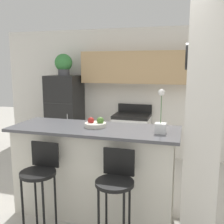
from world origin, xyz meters
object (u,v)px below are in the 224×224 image
object	(u,v)px
bar_stool_right	(116,184)
bar_stool_left	(40,174)
fruit_bowl	(96,124)
refrigerator	(65,116)
orchid_vase	(161,122)
potted_plant_on_fridge	(64,64)
stove_range	(132,137)
trash_bin	(86,150)

from	to	relation	value
bar_stool_right	bar_stool_left	bearing A→B (deg)	180.00
fruit_bowl	refrigerator	bearing A→B (deg)	125.37
refrigerator	orchid_vase	xyz separation A→B (m)	(2.12, -1.96, 0.40)
potted_plant_on_fridge	fruit_bowl	xyz separation A→B (m)	(1.33, -1.88, -0.73)
bar_stool_left	bar_stool_right	world-z (taller)	same
bar_stool_left	orchid_vase	size ratio (longest dim) A/B	2.06
bar_stool_left	fruit_bowl	size ratio (longest dim) A/B	3.82
bar_stool_right	fruit_bowl	distance (m)	0.85
orchid_vase	fruit_bowl	xyz separation A→B (m)	(-0.79, 0.09, -0.09)
orchid_vase	fruit_bowl	bearing A→B (deg)	173.70
refrigerator	orchid_vase	distance (m)	2.92
bar_stool_left	orchid_vase	world-z (taller)	orchid_vase
bar_stool_left	bar_stool_right	bearing A→B (deg)	0.00
potted_plant_on_fridge	orchid_vase	size ratio (longest dim) A/B	0.88
potted_plant_on_fridge	orchid_vase	distance (m)	2.96
potted_plant_on_fridge	stove_range	bearing A→B (deg)	1.05
bar_stool_right	orchid_vase	bearing A→B (deg)	53.24
bar_stool_left	potted_plant_on_fridge	bearing A→B (deg)	110.10
fruit_bowl	stove_range	bearing A→B (deg)	88.28
refrigerator	potted_plant_on_fridge	bearing A→B (deg)	117.25
refrigerator	stove_range	distance (m)	1.43
refrigerator	potted_plant_on_fridge	size ratio (longest dim) A/B	3.85
stove_range	fruit_bowl	xyz separation A→B (m)	(-0.06, -1.90, 0.67)
stove_range	fruit_bowl	size ratio (longest dim) A/B	4.08
stove_range	orchid_vase	bearing A→B (deg)	-69.88
stove_range	potted_plant_on_fridge	world-z (taller)	potted_plant_on_fridge
trash_bin	orchid_vase	bearing A→B (deg)	-47.97
trash_bin	fruit_bowl	bearing A→B (deg)	-64.46
stove_range	bar_stool_left	world-z (taller)	stove_range
orchid_vase	bar_stool_right	bearing A→B (deg)	-126.76
refrigerator	trash_bin	distance (m)	0.85
bar_stool_right	potted_plant_on_fridge	world-z (taller)	potted_plant_on_fridge
bar_stool_right	potted_plant_on_fridge	distance (m)	3.24
orchid_vase	stove_range	bearing A→B (deg)	110.12
orchid_vase	refrigerator	bearing A→B (deg)	137.17
bar_stool_right	orchid_vase	xyz separation A→B (m)	(0.37, 0.50, 0.54)
stove_range	potted_plant_on_fridge	xyz separation A→B (m)	(-1.39, -0.03, 1.40)
orchid_vase	fruit_bowl	world-z (taller)	orchid_vase
fruit_bowl	potted_plant_on_fridge	bearing A→B (deg)	125.37
fruit_bowl	trash_bin	size ratio (longest dim) A/B	0.69
stove_range	trash_bin	xyz separation A→B (m)	(-0.86, -0.23, -0.27)
stove_range	fruit_bowl	world-z (taller)	fruit_bowl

